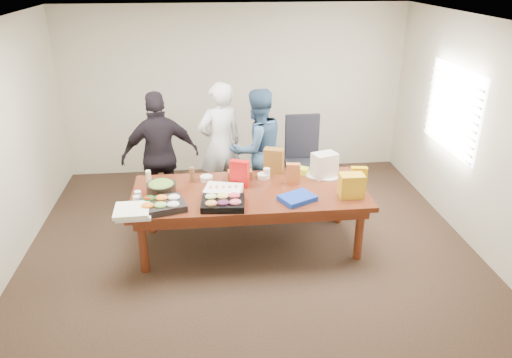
{
  "coord_description": "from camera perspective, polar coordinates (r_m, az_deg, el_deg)",
  "views": [
    {
      "loc": [
        -0.48,
        -5.24,
        3.26
      ],
      "look_at": [
        0.09,
        0.1,
        0.85
      ],
      "focal_mm": 34.1,
      "sensor_mm": 36.0,
      "label": 1
    }
  ],
  "objects": [
    {
      "name": "ceiling",
      "position": [
        5.29,
        -0.88,
        18.16
      ],
      "size": [
        5.5,
        5.0,
        0.02
      ],
      "primitive_type": "cube",
      "color": "white",
      "rests_on": "wall_back"
    },
    {
      "name": "plate_a",
      "position": [
        6.26,
        8.37,
        0.28
      ],
      "size": [
        0.31,
        0.31,
        0.02
      ],
      "primitive_type": "cylinder",
      "rotation": [
        0.0,
        0.0,
        0.16
      ],
      "color": "white",
      "rests_on": "conference_table"
    },
    {
      "name": "dip_bowl_a",
      "position": [
        6.15,
        0.85,
        0.36
      ],
      "size": [
        0.18,
        0.18,
        0.06
      ],
      "primitive_type": "cylinder",
      "rotation": [
        0.0,
        0.0,
        -0.22
      ],
      "color": "#F5DBC1",
      "rests_on": "conference_table"
    },
    {
      "name": "fruit_tray",
      "position": [
        5.46,
        -3.89,
        -2.85
      ],
      "size": [
        0.51,
        0.42,
        0.07
      ],
      "primitive_type": "cube",
      "rotation": [
        0.0,
        0.0,
        -0.09
      ],
      "color": "black",
      "rests_on": "conference_table"
    },
    {
      "name": "kraft_bag",
      "position": [
        6.28,
        2.09,
        2.16
      ],
      "size": [
        0.28,
        0.22,
        0.33
      ],
      "primitive_type": "cube",
      "rotation": [
        0.0,
        0.0,
        -0.33
      ],
      "color": "brown",
      "rests_on": "conference_table"
    },
    {
      "name": "grocery_bag_white",
      "position": [
        6.21,
        8.03,
        1.62
      ],
      "size": [
        0.35,
        0.29,
        0.32
      ],
      "primitive_type": "cube",
      "rotation": [
        0.0,
        0.0,
        0.33
      ],
      "color": "silver",
      "rests_on": "conference_table"
    },
    {
      "name": "veggie_tray",
      "position": [
        5.5,
        -11.04,
        -3.06
      ],
      "size": [
        0.59,
        0.51,
        0.08
      ],
      "primitive_type": "cube",
      "rotation": [
        0.0,
        0.0,
        0.27
      ],
      "color": "black",
      "rests_on": "conference_table"
    },
    {
      "name": "wall_back",
      "position": [
        7.99,
        -2.49,
        10.28
      ],
      "size": [
        5.5,
        0.04,
        2.7
      ],
      "primitive_type": "cube",
      "color": "beige",
      "rests_on": "floor"
    },
    {
      "name": "window_panel",
      "position": [
        6.89,
        22.05,
        7.56
      ],
      "size": [
        0.03,
        1.4,
        1.1
      ],
      "primitive_type": "cube",
      "color": "white",
      "rests_on": "wall_right"
    },
    {
      "name": "person_left",
      "position": [
        6.64,
        -11.13,
        2.66
      ],
      "size": [
        1.1,
        0.64,
        1.76
      ],
      "primitive_type": "imported",
      "rotation": [
        0.0,
        0.0,
        3.36
      ],
      "color": "black",
      "rests_on": "floor"
    },
    {
      "name": "pizza_box_upper",
      "position": [
        5.41,
        -14.36,
        -3.57
      ],
      "size": [
        0.38,
        0.38,
        0.04
      ],
      "primitive_type": "cube",
      "rotation": [
        0.0,
        0.0,
        0.03
      ],
      "color": "white",
      "rests_on": "pizza_box_lower"
    },
    {
      "name": "clear_cup_b",
      "position": [
        5.74,
        -13.68,
        -1.91
      ],
      "size": [
        0.08,
        0.08,
        0.11
      ],
      "primitive_type": "cylinder",
      "rotation": [
        0.0,
        0.0,
        -0.01
      ],
      "color": "white",
      "rests_on": "conference_table"
    },
    {
      "name": "chip_bag_yellow",
      "position": [
        5.93,
        11.93,
        0.07
      ],
      "size": [
        0.2,
        0.11,
        0.29
      ],
      "primitive_type": "cube",
      "rotation": [
        0.0,
        0.0,
        -0.17
      ],
      "color": "#E1A209",
      "rests_on": "conference_table"
    },
    {
      "name": "floor",
      "position": [
        6.2,
        -0.72,
        -7.72
      ],
      "size": [
        5.5,
        5.0,
        0.02
      ],
      "primitive_type": "cube",
      "color": "#47301E",
      "rests_on": "ground"
    },
    {
      "name": "conference_table",
      "position": [
        6.0,
        -0.74,
        -4.6
      ],
      "size": [
        2.8,
        1.2,
        0.75
      ],
      "primitive_type": "cube",
      "color": "#4C1C0F",
      "rests_on": "floor"
    },
    {
      "name": "banana_bunch",
      "position": [
        6.33,
        5.06,
        1.05
      ],
      "size": [
        0.27,
        0.24,
        0.08
      ],
      "primitive_type": "cube",
      "rotation": [
        0.0,
        0.0,
        -0.54
      ],
      "color": "yellow",
      "rests_on": "conference_table"
    },
    {
      "name": "person_center",
      "position": [
        6.9,
        -4.19,
        4.04
      ],
      "size": [
        0.76,
        0.63,
        1.79
      ],
      "primitive_type": "imported",
      "rotation": [
        0.0,
        0.0,
        3.51
      ],
      "color": "white",
      "rests_on": "floor"
    },
    {
      "name": "plate_b",
      "position": [
        6.28,
        7.07,
        0.44
      ],
      "size": [
        0.31,
        0.31,
        0.02
      ],
      "primitive_type": "cylinder",
      "rotation": [
        0.0,
        0.0,
        0.17
      ],
      "color": "silver",
      "rests_on": "conference_table"
    },
    {
      "name": "clear_cup_a",
      "position": [
        5.64,
        -13.82,
        -2.46
      ],
      "size": [
        0.09,
        0.09,
        0.11
      ],
      "primitive_type": "cylinder",
      "rotation": [
        0.0,
        0.0,
        -0.13
      ],
      "color": "white",
      "rests_on": "conference_table"
    },
    {
      "name": "wall_right",
      "position": [
        6.45,
        24.43,
        4.69
      ],
      "size": [
        0.04,
        5.0,
        2.7
      ],
      "primitive_type": "cube",
      "color": "beige",
      "rests_on": "floor"
    },
    {
      "name": "ranch_bottle",
      "position": [
        6.08,
        -12.49,
        0.14
      ],
      "size": [
        0.08,
        0.08,
        0.19
      ],
      "primitive_type": "cylinder",
      "rotation": [
        0.0,
        0.0,
        0.35
      ],
      "color": "#F4F5C8",
      "rests_on": "conference_table"
    },
    {
      "name": "pizza_box_lower",
      "position": [
        5.45,
        -14.06,
        -3.82
      ],
      "size": [
        0.38,
        0.38,
        0.04
      ],
      "primitive_type": "cube",
      "rotation": [
        0.0,
        0.0,
        0.02
      ],
      "color": "white",
      "rests_on": "conference_table"
    },
    {
      "name": "sheet_cake",
      "position": [
        5.76,
        -3.85,
        -1.35
      ],
      "size": [
        0.5,
        0.42,
        0.08
      ],
      "primitive_type": "cube",
      "rotation": [
        0.0,
        0.0,
        -0.24
      ],
      "color": "white",
      "rests_on": "conference_table"
    },
    {
      "name": "chip_bag_orange",
      "position": [
        5.97,
        4.36,
        0.6
      ],
      "size": [
        0.18,
        0.11,
        0.27
      ],
      "primitive_type": "cube",
      "rotation": [
        0.0,
        0.0,
        -0.18
      ],
      "color": "#C6642C",
      "rests_on": "conference_table"
    },
    {
      "name": "chip_bag_blue",
      "position": [
        5.6,
        4.88,
        -2.25
      ],
      "size": [
        0.47,
        0.43,
        0.06
      ],
      "primitive_type": "cube",
      "rotation": [
        0.0,
        0.0,
        0.47
      ],
      "color": "#1235A4",
      "rests_on": "conference_table"
    },
    {
      "name": "mustard_bottle",
      "position": [
        6.12,
        -1.88,
        0.82
      ],
      "size": [
        0.07,
        0.07,
        0.18
      ],
      "primitive_type": "cylinder",
      "rotation": [
        0.0,
        0.0,
        0.16
      ],
      "color": "yellow",
      "rests_on": "conference_table"
    },
    {
      "name": "window_blinds",
      "position": [
        6.87,
        21.75,
        7.57
      ],
      "size": [
        0.04,
        1.36,
        1.0
      ],
      "primitive_type": "cube",
      "color": "beige",
      "rests_on": "wall_right"
    },
    {
      "name": "bread_loaf",
      "position": [
        6.11,
        -1.89,
        0.47
      ],
      "size": [
        0.31,
        0.14,
        0.12
      ],
      "primitive_type": "cube",
      "rotation": [
        0.0,
        0.0,
        0.02
      ],
      "color": "brown",
      "rests_on": "conference_table"
    },
    {
      "name": "red_cup",
      "position": [
        5.57,
        -12.49,
        -2.59
      ],
      "size": [
        0.1,
        0.1,
        0.12
      ],
      "primitive_type": "cylinder",
      "rotation": [
        0.0,
        0.0,
        -0.13
      ],
      "color": "#AB1704",
      "rests_on": "conference_table"
    },
    {
      "name": "office_chair",
      "position": [
        7.08,
        5.68,
        1.92
      ],
      "size": [
        0.61,
        0.61,
        1.19
      ],
      "primitive_type": "cube",
      "rotation": [
        0.0,
        0.0,
        0.01
      ],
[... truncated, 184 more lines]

